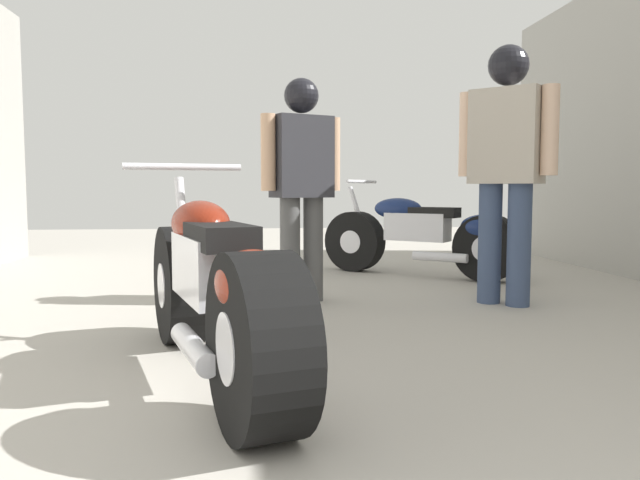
% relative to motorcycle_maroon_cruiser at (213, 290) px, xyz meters
% --- Properties ---
extents(ground_plane, '(18.85, 18.85, 0.00)m').
position_rel_motorcycle_maroon_cruiser_xyz_m(ground_plane, '(0.50, 0.94, -0.40)').
color(ground_plane, '#A8A399').
extents(motorcycle_maroon_cruiser, '(0.88, 2.03, 0.96)m').
position_rel_motorcycle_maroon_cruiser_xyz_m(motorcycle_maroon_cruiser, '(0.00, 0.00, 0.00)').
color(motorcycle_maroon_cruiser, black).
rests_on(motorcycle_maroon_cruiser, ground_plane).
extents(motorcycle_black_naked, '(1.65, 1.36, 0.91)m').
position_rel_motorcycle_maroon_cruiser_xyz_m(motorcycle_black_naked, '(1.73, 3.08, -0.01)').
color(motorcycle_black_naked, black).
rests_on(motorcycle_black_naked, ground_plane).
extents(mechanic_in_blue, '(0.62, 0.38, 1.62)m').
position_rel_motorcycle_maroon_cruiser_xyz_m(mechanic_in_blue, '(0.51, 1.86, 0.57)').
color(mechanic_in_blue, '#4C4C4C').
rests_on(mechanic_in_blue, ground_plane).
extents(mechanic_with_helmet, '(0.60, 0.57, 1.83)m').
position_rel_motorcycle_maroon_cruiser_xyz_m(mechanic_with_helmet, '(1.94, 1.61, 0.70)').
color(mechanic_with_helmet, '#384766').
rests_on(mechanic_with_helmet, ground_plane).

